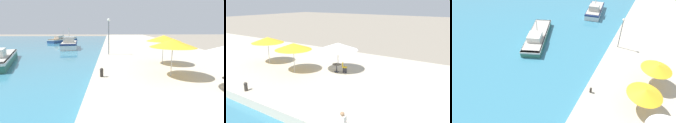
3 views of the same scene
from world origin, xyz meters
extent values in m
cube|color=#BCB29E|center=(8.00, 37.00, 0.33)|extent=(16.00, 90.00, 0.66)
cube|color=silver|center=(-6.56, 37.23, 0.61)|extent=(4.16, 8.50, 1.15)
cube|color=navy|center=(-6.56, 37.23, 1.06)|extent=(4.23, 8.59, 0.25)
cube|color=#ADA89E|center=(-6.56, 37.23, 1.24)|extent=(3.83, 7.82, 0.10)
cube|color=#B7B2A8|center=(-6.32, 35.83, 1.81)|extent=(2.24, 2.10, 1.03)
cylinder|color=#B7B2A8|center=(-6.56, 37.23, 2.67)|extent=(0.12, 0.12, 2.76)
cube|color=navy|center=(-11.61, 52.07, 0.50)|extent=(5.87, 10.95, 0.91)
cube|color=silver|center=(-11.61, 52.07, 0.83)|extent=(5.94, 11.07, 0.25)
cube|color=#99754C|center=(-11.61, 52.07, 1.00)|extent=(5.40, 10.08, 0.10)
cube|color=#B7B2A8|center=(-12.29, 50.28, 1.46)|extent=(2.25, 2.77, 0.82)
cylinder|color=#B7B2A8|center=(-11.61, 52.07, 2.15)|extent=(0.12, 0.12, 2.19)
cylinder|color=#B7B7B7|center=(5.79, 15.41, 1.79)|extent=(0.06, 0.06, 2.26)
cone|color=yellow|center=(5.79, 15.41, 3.05)|extent=(3.25, 3.25, 0.57)
cylinder|color=#B7B7B7|center=(6.42, 19.67, 1.82)|extent=(0.06, 0.06, 2.33)
cone|color=yellow|center=(6.42, 19.67, 3.12)|extent=(3.22, 3.22, 0.56)
cylinder|color=#2D2823|center=(0.74, 15.22, 0.88)|extent=(0.24, 0.24, 0.45)
sphere|color=#2D2823|center=(0.74, 15.22, 1.18)|extent=(0.26, 0.26, 0.26)
cylinder|color=#565B60|center=(1.18, 25.57, 2.76)|extent=(0.12, 0.12, 4.20)
sphere|color=white|center=(1.18, 25.57, 5.04)|extent=(0.36, 0.36, 0.36)
camera|label=1|loc=(1.34, 3.11, 4.20)|focal=28.00mm
camera|label=2|loc=(-7.62, 1.53, 6.92)|focal=35.00mm
camera|label=3|loc=(4.14, 2.34, 15.28)|focal=28.00mm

